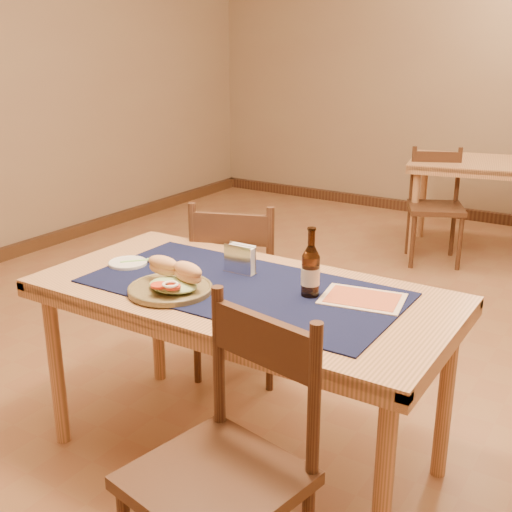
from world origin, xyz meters
The scene contains 14 objects.
room centered at (0.00, 0.00, 1.40)m, with size 6.04×7.04×2.84m.
main_table centered at (0.00, -0.80, 0.67)m, with size 1.60×0.80×0.75m.
placemat centered at (0.00, -0.80, 0.75)m, with size 1.20×0.60×0.01m, color black.
baseboard centered at (0.00, 0.00, 0.05)m, with size 6.00×7.00×0.10m.
back_table centered at (0.31, 2.51, 0.67)m, with size 1.63×1.05×0.75m.
chair_main_far centered at (-0.41, -0.21, 0.48)m, with size 0.55×0.55×0.93m.
chair_main_near centered at (0.36, -1.43, 0.49)m, with size 0.51×0.51×0.95m.
chair_back_near centered at (-0.13, 2.09, 0.45)m, with size 0.53×0.53×0.87m.
sandwich_plate centered at (-0.19, -0.98, 0.79)m, with size 0.32×0.32×0.12m.
side_plate centered at (-0.54, -0.84, 0.76)m, with size 0.16×0.16×0.01m.
fork centered at (-0.51, -0.80, 0.77)m, with size 0.11×0.12×0.00m.
beer_bottle centered at (0.26, -0.74, 0.85)m, with size 0.07×0.07×0.26m.
napkin_holder centered at (-0.09, -0.68, 0.81)m, with size 0.13×0.05×0.12m.
menu_card centered at (0.44, -0.67, 0.76)m, with size 0.32×0.26×0.01m.
Camera 1 is at (1.25, -2.69, 1.64)m, focal length 45.00 mm.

